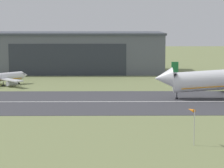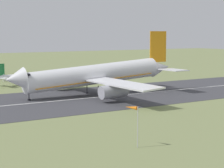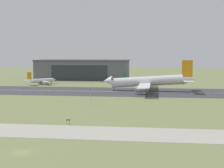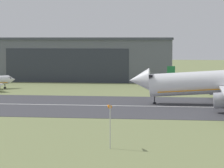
% 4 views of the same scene
% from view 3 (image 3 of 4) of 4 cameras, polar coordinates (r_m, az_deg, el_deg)
% --- Properties ---
extents(ground_plane, '(675.83, 675.83, 0.00)m').
position_cam_3_polar(ground_plane, '(129.22, -6.43, -4.49)').
color(ground_plane, '#7A8451').
extents(runway_strip, '(435.83, 41.24, 0.06)m').
position_cam_3_polar(runway_strip, '(184.17, -2.42, -1.35)').
color(runway_strip, '#3D3D42').
rests_on(runway_strip, ground_plane).
extents(runway_centreline, '(392.25, 0.70, 0.01)m').
position_cam_3_polar(runway_centreline, '(184.17, -2.42, -1.34)').
color(runway_centreline, silver).
rests_on(runway_centreline, runway_strip).
extents(taxiway_road, '(326.88, 15.29, 0.05)m').
position_cam_3_polar(taxiway_road, '(94.29, -11.62, -8.45)').
color(taxiway_road, '#B2AD9E').
rests_on(taxiway_road, ground_plane).
extents(hangar_building, '(77.85, 32.12, 16.64)m').
position_cam_3_polar(hangar_building, '(267.41, -5.30, 2.66)').
color(hangar_building, slate).
rests_on(hangar_building, ground_plane).
extents(airplane_landing, '(54.06, 60.59, 18.45)m').
position_cam_3_polar(airplane_landing, '(185.58, 6.49, 0.45)').
color(airplane_landing, white).
rests_on(airplane_landing, ground_plane).
extents(airplane_parked_centre, '(20.99, 20.91, 9.11)m').
position_cam_3_polar(airplane_parked_centre, '(229.12, -12.74, 0.61)').
color(airplane_parked_centre, white).
rests_on(airplane_parked_centre, ground_plane).
extents(airplane_parked_east, '(22.38, 16.95, 7.77)m').
position_cam_3_polar(airplane_parked_east, '(221.11, 4.63, 0.54)').
color(airplane_parked_east, white).
rests_on(airplane_parked_east, ground_plane).
extents(windsock_pole, '(1.31, 2.54, 6.53)m').
position_cam_3_polar(windsock_pole, '(135.41, -4.09, -1.49)').
color(windsock_pole, '#B7B7BC').
rests_on(windsock_pole, ground_plane).
extents(runway_sign, '(1.20, 0.14, 1.65)m').
position_cam_3_polar(runway_sign, '(101.81, -8.01, -6.63)').
color(runway_sign, '#4C4C51').
rests_on(runway_sign, ground_plane).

